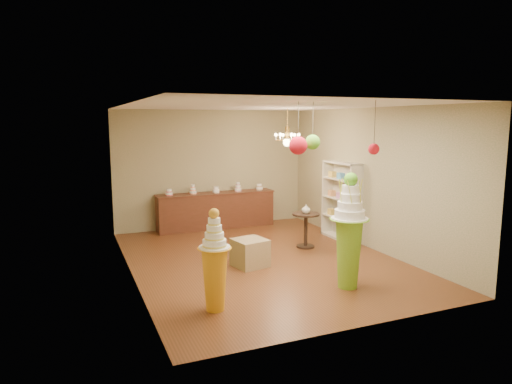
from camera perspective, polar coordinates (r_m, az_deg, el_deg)
name	(u,v)px	position (r m, az deg, el deg)	size (l,w,h in m)	color
floor	(262,260)	(9.13, 0.78, -8.47)	(6.50, 6.50, 0.00)	#592F18
ceiling	(263,106)	(8.72, 0.82, 10.71)	(6.50, 6.50, 0.00)	silver
wall_back	(212,169)	(11.83, -5.49, 2.89)	(5.00, 0.04, 3.00)	gray
wall_front	(363,217)	(6.00, 13.27, -3.07)	(5.00, 0.04, 3.00)	gray
wall_left	(129,193)	(8.14, -15.56, -0.07)	(0.04, 6.50, 3.00)	gray
wall_right	(369,179)	(10.05, 13.99, 1.63)	(0.04, 6.50, 3.00)	gray
pedestal_green	(349,239)	(7.60, 11.53, -5.75)	(0.66, 0.66, 1.91)	#75B227
pedestal_orange	(215,270)	(6.66, -5.17, -9.67)	(0.60, 0.60, 1.50)	orange
burlap_riser	(250,253)	(8.67, -0.76, -7.60)	(0.57, 0.57, 0.52)	#987C53
sideboard	(216,210)	(11.71, -5.01, -2.21)	(3.04, 0.54, 1.16)	#4F2719
shelving_unit	(341,201)	(10.69, 10.63, -1.08)	(0.33, 1.20, 1.80)	beige
round_table	(306,225)	(9.95, 6.24, -4.17)	(0.60, 0.60, 0.75)	black
vase	(306,209)	(9.87, 6.27, -2.11)	(0.19, 0.19, 0.19)	beige
pom_red_left	(298,145)	(6.76, 5.28, 5.82)	(0.27, 0.27, 0.77)	#3C372B
pom_green_mid	(313,142)	(6.99, 7.09, 6.21)	(0.23, 0.23, 0.71)	#3C372B
pom_red_right	(374,149)	(6.59, 14.52, 5.25)	(0.16, 0.16, 0.75)	#3C372B
chandelier	(287,140)	(10.25, 3.92, 6.50)	(0.75, 0.75, 0.85)	#E6B251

